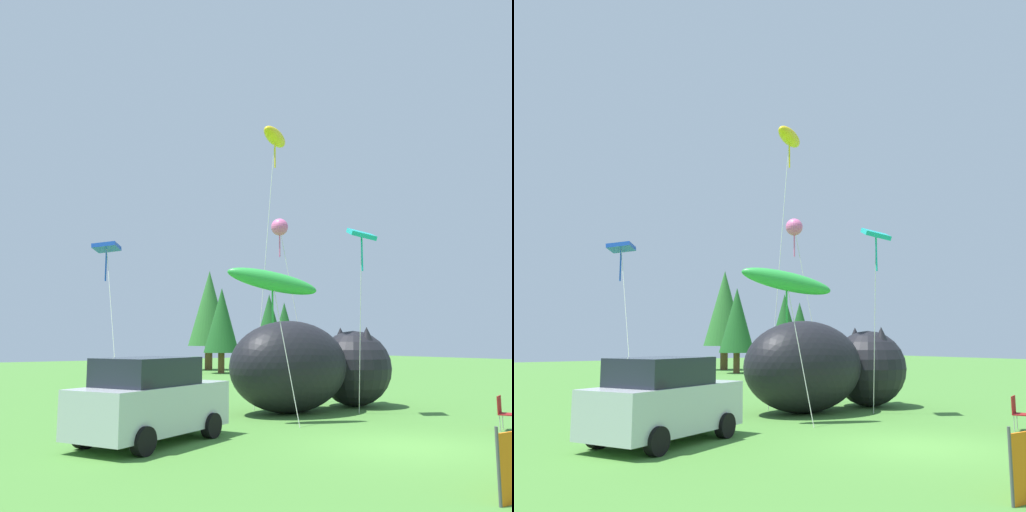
# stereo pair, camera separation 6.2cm
# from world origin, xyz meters

# --- Properties ---
(ground_plane) EXTENTS (120.00, 120.00, 0.00)m
(ground_plane) POSITION_xyz_m (0.00, 0.00, 0.00)
(ground_plane) COLOR #477F33
(parked_car) EXTENTS (4.67, 3.50, 2.09)m
(parked_car) POSITION_xyz_m (-4.79, 3.89, 1.02)
(parked_car) COLOR #B7BCC1
(parked_car) RESTS_ON ground
(folding_chair) EXTENTS (0.72, 0.72, 0.95)m
(folding_chair) POSITION_xyz_m (4.24, -0.02, 0.55)
(folding_chair) COLOR maroon
(folding_chair) RESTS_ON ground
(inflatable_cat) EXTENTS (7.15, 3.40, 3.18)m
(inflatable_cat) POSITION_xyz_m (2.65, 6.53, 1.47)
(inflatable_cat) COLOR black
(inflatable_cat) RESTS_ON ground
(kite_teal_diamond) EXTENTS (1.24, 1.20, 6.50)m
(kite_teal_diamond) POSITION_xyz_m (3.39, 4.52, 6.09)
(kite_teal_diamond) COLOR silver
(kite_teal_diamond) RESTS_ON ground
(kite_blue_box) EXTENTS (1.27, 3.35, 6.20)m
(kite_blue_box) POSITION_xyz_m (-3.30, 11.39, 5.92)
(kite_blue_box) COLOR silver
(kite_blue_box) RESTS_ON ground
(kite_green_fish) EXTENTS (2.98, 1.99, 4.97)m
(kite_green_fish) POSITION_xyz_m (-0.29, 4.84, 4.34)
(kite_green_fish) COLOR silver
(kite_green_fish) RESTS_ON ground
(kite_yellow_hero) EXTENTS (2.52, 1.82, 11.12)m
(kite_yellow_hero) POSITION_xyz_m (2.51, 8.40, 10.70)
(kite_yellow_hero) COLOR silver
(kite_yellow_hero) RESTS_ON ground
(kite_pink_octopus) EXTENTS (0.93, 1.78, 7.71)m
(kite_pink_octopus) POSITION_xyz_m (3.74, 9.70, 7.30)
(kite_pink_octopus) COLOR silver
(kite_pink_octopus) RESTS_ON ground
(horizon_tree_east) EXTENTS (2.58, 2.58, 6.16)m
(horizon_tree_east) POSITION_xyz_m (23.44, 34.75, 3.78)
(horizon_tree_east) COLOR brown
(horizon_tree_east) RESTS_ON ground
(horizon_tree_west) EXTENTS (2.72, 2.72, 6.50)m
(horizon_tree_west) POSITION_xyz_m (12.18, 28.12, 3.99)
(horizon_tree_west) COLOR brown
(horizon_tree_west) RESTS_ON ground
(horizon_tree_mid) EXTENTS (2.87, 2.87, 6.85)m
(horizon_tree_mid) POSITION_xyz_m (21.40, 34.46, 4.21)
(horizon_tree_mid) COLOR brown
(horizon_tree_mid) RESTS_ON ground
(horizon_tree_northeast) EXTENTS (3.54, 3.54, 8.44)m
(horizon_tree_northeast) POSITION_xyz_m (13.89, 32.95, 5.18)
(horizon_tree_northeast) COLOR brown
(horizon_tree_northeast) RESTS_ON ground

